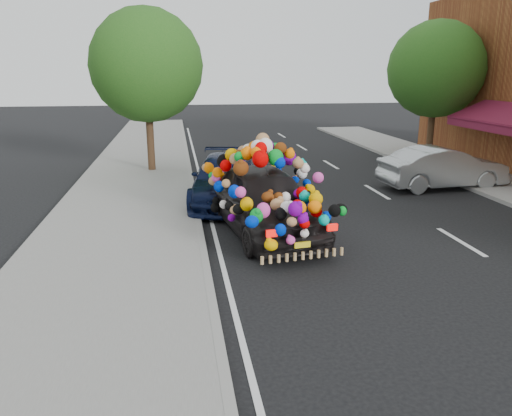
{
  "coord_description": "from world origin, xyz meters",
  "views": [
    {
      "loc": [
        -2.84,
        -10.06,
        3.83
      ],
      "look_at": [
        -1.16,
        0.32,
        0.93
      ],
      "focal_mm": 35.0,
      "sensor_mm": 36.0,
      "label": 1
    }
  ],
  "objects": [
    {
      "name": "tree_far_b",
      "position": [
        8.0,
        10.0,
        3.89
      ],
      "size": [
        4.0,
        4.0,
        5.9
      ],
      "color": "#332114",
      "rests_on": "ground"
    },
    {
      "name": "sidewalk",
      "position": [
        -4.3,
        0.0,
        0.06
      ],
      "size": [
        4.0,
        60.0,
        0.12
      ],
      "primitive_type": "cube",
      "color": "gray",
      "rests_on": "ground"
    },
    {
      "name": "plush_art_car",
      "position": [
        -0.77,
        1.45,
        1.17
      ],
      "size": [
        2.96,
        5.22,
        2.27
      ],
      "rotation": [
        0.0,
        0.0,
        0.14
      ],
      "color": "black",
      "rests_on": "ground"
    },
    {
      "name": "kerb",
      "position": [
        -2.35,
        0.0,
        0.07
      ],
      "size": [
        0.15,
        60.0,
        0.13
      ],
      "primitive_type": "cube",
      "color": "gray",
      "rests_on": "ground"
    },
    {
      "name": "silver_hatchback",
      "position": [
        5.98,
        5.2,
        0.7
      ],
      "size": [
        4.32,
        1.78,
        1.39
      ],
      "primitive_type": "imported",
      "rotation": [
        0.0,
        0.0,
        1.64
      ],
      "color": "#A1A4A8",
      "rests_on": "ground"
    },
    {
      "name": "navy_sedan",
      "position": [
        -1.41,
        4.55,
        0.69
      ],
      "size": [
        2.65,
        4.99,
        1.38
      ],
      "primitive_type": "imported",
      "rotation": [
        0.0,
        0.0,
        -0.16
      ],
      "color": "black",
      "rests_on": "ground"
    },
    {
      "name": "ground",
      "position": [
        0.0,
        0.0,
        0.0
      ],
      "size": [
        100.0,
        100.0,
        0.0
      ],
      "primitive_type": "plane",
      "color": "black",
      "rests_on": "ground"
    },
    {
      "name": "tree_near_sidewalk",
      "position": [
        -3.8,
        9.5,
        4.02
      ],
      "size": [
        4.2,
        4.2,
        6.13
      ],
      "color": "#332114",
      "rests_on": "ground"
    },
    {
      "name": "lane_markings",
      "position": [
        3.6,
        0.0,
        0.01
      ],
      "size": [
        6.0,
        50.0,
        0.01
      ],
      "primitive_type": null,
      "color": "silver",
      "rests_on": "ground"
    }
  ]
}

